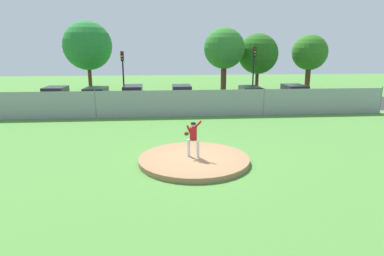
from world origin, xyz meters
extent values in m
plane|color=#4C8438|center=(0.00, 6.00, 0.00)|extent=(80.00, 80.00, 0.00)
cube|color=#2B2B2D|center=(0.00, 14.50, 0.00)|extent=(44.00, 7.00, 0.01)
cylinder|color=#99704C|center=(0.00, 0.00, 0.12)|extent=(4.95, 4.95, 0.23)
cylinder|color=silver|center=(-0.22, 0.19, 0.63)|extent=(0.13, 0.13, 0.78)
cylinder|color=silver|center=(0.18, -0.03, 0.63)|extent=(0.13, 0.13, 0.78)
cylinder|color=maroon|center=(-0.02, 0.08, 1.31)|extent=(0.32, 0.32, 0.58)
cylinder|color=maroon|center=(0.16, 0.08, 1.70)|extent=(0.41, 0.28, 0.44)
cylinder|color=maroon|center=(-0.20, 0.08, 1.47)|extent=(0.29, 0.21, 0.46)
ellipsoid|color=#4C2D14|center=(-0.32, 0.13, 1.30)|extent=(0.20, 0.12, 0.18)
sphere|color=tan|center=(-0.02, 0.08, 1.70)|extent=(0.20, 0.20, 0.20)
cylinder|color=black|center=(-0.02, 0.08, 1.77)|extent=(0.21, 0.21, 0.09)
sphere|color=white|center=(-0.14, 0.69, 0.27)|extent=(0.07, 0.07, 0.07)
cube|color=gray|center=(0.00, 10.00, 0.98)|extent=(30.90, 0.03, 1.95)
cylinder|color=slate|center=(-6.18, 10.00, 1.03)|extent=(0.07, 0.07, 2.05)
cylinder|color=slate|center=(6.18, 10.00, 1.03)|extent=(0.07, 0.07, 2.05)
cylinder|color=slate|center=(15.45, 10.00, 1.03)|extent=(0.07, 0.07, 2.05)
cube|color=#A81919|center=(-10.39, 14.84, 0.67)|extent=(1.89, 4.07, 0.69)
cube|color=black|center=(-10.39, 14.84, 1.37)|extent=(1.72, 2.25, 0.71)
cylinder|color=black|center=(-10.38, 16.09, 0.32)|extent=(1.90, 0.67, 0.64)
cylinder|color=black|center=(-10.41, 13.59, 0.32)|extent=(1.90, 0.67, 0.64)
cube|color=tan|center=(0.27, 14.51, 0.70)|extent=(1.77, 4.16, 0.75)
cube|color=black|center=(0.27, 14.51, 1.43)|extent=(1.61, 2.29, 0.72)
cylinder|color=black|center=(0.26, 15.80, 0.32)|extent=(1.79, 0.66, 0.64)
cylinder|color=black|center=(0.29, 13.23, 0.32)|extent=(1.79, 0.66, 0.64)
cube|color=#161E4C|center=(10.38, 14.63, 0.69)|extent=(1.87, 4.59, 0.74)
cube|color=black|center=(10.38, 14.63, 1.38)|extent=(1.72, 2.52, 0.65)
cylinder|color=black|center=(10.38, 16.06, 0.32)|extent=(1.93, 0.64, 0.64)
cylinder|color=black|center=(10.38, 13.21, 0.32)|extent=(1.93, 0.64, 0.64)
cube|color=maroon|center=(-3.92, 14.86, 0.69)|extent=(1.83, 4.62, 0.74)
cube|color=black|center=(-3.92, 14.86, 1.41)|extent=(1.65, 2.55, 0.71)
cylinder|color=black|center=(-3.94, 16.28, 0.32)|extent=(1.82, 0.67, 0.64)
cylinder|color=black|center=(-3.89, 13.44, 0.32)|extent=(1.82, 0.67, 0.64)
cube|color=#146066|center=(6.27, 14.32, 0.69)|extent=(1.72, 4.67, 0.73)
cube|color=black|center=(6.27, 14.32, 1.34)|extent=(1.58, 2.57, 0.59)
cylinder|color=black|center=(6.27, 15.77, 0.32)|extent=(1.78, 0.64, 0.64)
cylinder|color=black|center=(6.27, 12.87, 0.32)|extent=(1.78, 0.64, 0.64)
cube|color=#232328|center=(-7.00, 14.57, 0.70)|extent=(2.06, 4.58, 0.77)
cube|color=black|center=(-7.00, 14.57, 1.38)|extent=(1.82, 2.55, 0.58)
cylinder|color=black|center=(-6.93, 15.96, 0.32)|extent=(1.94, 0.73, 0.64)
cylinder|color=black|center=(-7.06, 13.17, 0.32)|extent=(1.94, 0.73, 0.64)
cone|color=orange|center=(3.41, 15.49, 0.28)|extent=(0.32, 0.32, 0.55)
cube|color=black|center=(3.41, 15.49, 0.02)|extent=(0.40, 0.40, 0.03)
cylinder|color=black|center=(-5.07, 18.31, 2.30)|extent=(0.14, 0.14, 4.59)
cube|color=black|center=(-5.07, 18.13, 4.14)|extent=(0.28, 0.24, 0.90)
sphere|color=red|center=(-5.07, 18.01, 4.41)|extent=(0.18, 0.18, 0.18)
sphere|color=orange|center=(-5.07, 18.01, 4.14)|extent=(0.18, 0.18, 0.18)
sphere|color=green|center=(-5.07, 18.01, 3.87)|extent=(0.18, 0.18, 0.18)
cylinder|color=black|center=(7.75, 18.99, 2.48)|extent=(0.14, 0.14, 4.95)
cube|color=black|center=(7.75, 18.81, 4.50)|extent=(0.28, 0.24, 0.90)
sphere|color=red|center=(7.75, 18.69, 4.77)|extent=(0.18, 0.18, 0.18)
sphere|color=orange|center=(7.75, 18.69, 4.50)|extent=(0.18, 0.18, 0.18)
sphere|color=green|center=(7.75, 18.69, 4.23)|extent=(0.18, 0.18, 0.18)
cylinder|color=#4C331E|center=(-9.60, 24.85, 1.61)|extent=(0.41, 0.41, 3.23)
sphere|color=#257D30|center=(-9.60, 24.85, 5.11)|extent=(5.38, 5.38, 5.38)
cylinder|color=#4C331E|center=(5.15, 21.28, 1.67)|extent=(0.59, 0.59, 3.35)
sphere|color=#2F7C2A|center=(5.15, 21.28, 4.84)|extent=(4.28, 4.28, 4.28)
cylinder|color=#4C331E|center=(9.34, 23.13, 1.33)|extent=(0.38, 0.38, 2.66)
sphere|color=#25641A|center=(9.34, 23.13, 4.22)|extent=(4.46, 4.46, 4.46)
cylinder|color=#4C331E|center=(15.21, 22.90, 1.50)|extent=(0.58, 0.58, 3.00)
sphere|color=#2D701E|center=(15.21, 22.90, 4.38)|extent=(3.94, 3.94, 3.94)
camera|label=1|loc=(-1.30, -13.99, 5.07)|focal=31.01mm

